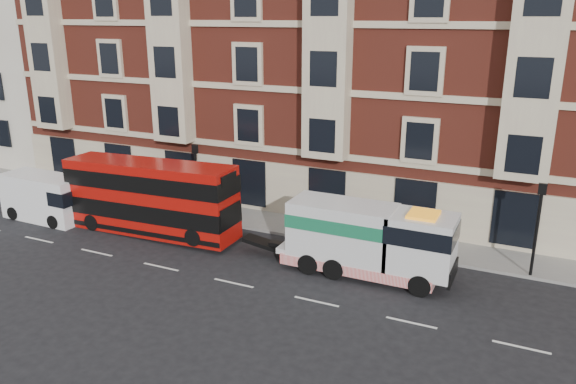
# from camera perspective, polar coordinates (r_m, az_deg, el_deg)

# --- Properties ---
(ground) EXTENTS (120.00, 120.00, 0.00)m
(ground) POSITION_cam_1_polar(r_m,az_deg,el_deg) (25.55, -5.53, -9.20)
(ground) COLOR black
(ground) RESTS_ON ground
(sidewalk) EXTENTS (90.00, 3.00, 0.15)m
(sidewalk) POSITION_cam_1_polar(r_m,az_deg,el_deg) (31.63, 1.34, -3.55)
(sidewalk) COLOR slate
(sidewalk) RESTS_ON ground
(victorian_terrace) EXTENTS (45.00, 12.00, 20.40)m
(victorian_terrace) POSITION_cam_1_polar(r_m,az_deg,el_deg) (36.37, 7.14, 15.23)
(victorian_terrace) COLOR maroon
(victorian_terrace) RESTS_ON ground
(cream_block) EXTENTS (16.00, 10.00, 16.80)m
(cream_block) POSITION_cam_1_polar(r_m,az_deg,el_deg) (53.68, -26.88, 12.41)
(cream_block) COLOR beige
(cream_block) RESTS_ON ground
(lamp_post_west) EXTENTS (0.35, 0.15, 4.35)m
(lamp_post_west) POSITION_cam_1_polar(r_m,az_deg,el_deg) (32.51, -9.30, 1.64)
(lamp_post_west) COLOR black
(lamp_post_west) RESTS_ON sidewalk
(lamp_post_east) EXTENTS (0.35, 0.15, 4.35)m
(lamp_post_east) POSITION_cam_1_polar(r_m,az_deg,el_deg) (27.20, 24.03, -2.88)
(lamp_post_east) COLOR black
(lamp_post_east) RESTS_ON sidewalk
(double_decker_bus) EXTENTS (9.96, 2.28, 4.03)m
(double_decker_bus) POSITION_cam_1_polar(r_m,az_deg,el_deg) (31.06, -13.81, -0.44)
(double_decker_bus) COLOR #A60E09
(double_decker_bus) RESTS_ON ground
(tow_truck) EXTENTS (7.97, 2.36, 3.32)m
(tow_truck) POSITION_cam_1_polar(r_m,az_deg,el_deg) (25.75, 7.86, -4.76)
(tow_truck) COLOR silver
(tow_truck) RESTS_ON ground
(box_van) EXTENTS (5.11, 2.26, 2.64)m
(box_van) POSITION_cam_1_polar(r_m,az_deg,el_deg) (35.62, -23.50, -0.52)
(box_van) COLOR white
(box_van) RESTS_ON ground
(pedestrian) EXTENTS (0.65, 0.46, 1.69)m
(pedestrian) POSITION_cam_1_polar(r_m,az_deg,el_deg) (37.98, -18.06, 0.68)
(pedestrian) COLOR #211D3A
(pedestrian) RESTS_ON sidewalk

